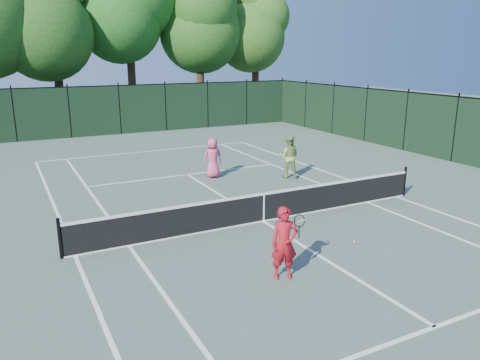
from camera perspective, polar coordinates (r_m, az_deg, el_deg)
name	(u,v)px	position (r m, az deg, el deg)	size (l,w,h in m)	color
ground	(263,221)	(14.28, 2.87, -5.06)	(90.00, 90.00, 0.00)	#4E5E52
sideline_doubles_left	(75,256)	(12.64, -19.45, -8.71)	(0.10, 23.77, 0.01)	white
sideline_doubles_right	(397,197)	(17.56, 18.56, -1.95)	(0.10, 23.77, 0.01)	white
sideline_singles_left	(129,246)	(12.85, -13.37, -7.83)	(0.10, 23.77, 0.01)	white
sideline_singles_right	(367,202)	(16.63, 15.25, -2.63)	(0.10, 23.77, 0.01)	white
baseline_far	(149,151)	(24.91, -10.99, 3.47)	(10.97, 0.10, 0.01)	white
service_line_near	(435,327)	(9.84, 22.69, -16.20)	(8.23, 0.10, 0.01)	white
service_line_far	(187,175)	(19.83, -6.44, 0.67)	(8.23, 0.10, 0.01)	white
center_service_line	(263,221)	(14.28, 2.87, -5.05)	(0.10, 12.80, 0.01)	white
tennis_net	(264,206)	(14.13, 2.90, -3.25)	(11.69, 0.09, 1.06)	black
fence_far	(120,110)	(30.53, -14.45, 8.24)	(24.00, 0.05, 3.00)	black
tree_2	(51,8)	(33.70, -22.01, 18.89)	(6.00, 6.00, 12.40)	black
tree_4	(199,7)	(36.06, -5.04, 20.22)	(6.20, 6.20, 12.97)	black
tree_5	(256,17)	(38.65, 1.95, 19.28)	(5.80, 5.80, 12.23)	black
coach	(284,243)	(10.57, 5.44, -7.68)	(1.03, 0.56, 1.68)	#A7131D
player_pink	(213,158)	(19.11, -3.34, 2.71)	(0.84, 0.58, 1.64)	#CE4970
player_green	(289,157)	(19.15, 5.97, 2.86)	(1.08, 1.04, 1.76)	#7FA150
loose_ball_midcourt	(354,242)	(13.05, 13.77, -7.35)	(0.07, 0.07, 0.07)	#BDDB2C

